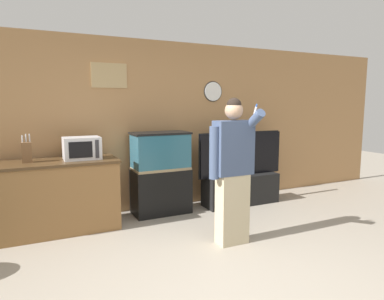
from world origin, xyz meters
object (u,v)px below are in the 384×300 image
object	(u,v)px
counter_island	(56,196)
aquarium_on_stand	(161,173)
knife_block	(27,152)
microwave	(82,148)
tv_on_stand	(241,182)
person_standing	(232,169)

from	to	relation	value
counter_island	aquarium_on_stand	size ratio (longest dim) A/B	1.28
aquarium_on_stand	knife_block	bearing A→B (deg)	-177.20
microwave	tv_on_stand	xyz separation A→B (m)	(2.48, -0.01, -0.71)
knife_block	person_standing	distance (m)	2.53
knife_block	aquarium_on_stand	size ratio (longest dim) A/B	0.29
tv_on_stand	person_standing	world-z (taller)	person_standing
knife_block	person_standing	world-z (taller)	person_standing
counter_island	tv_on_stand	size ratio (longest dim) A/B	1.02
person_standing	knife_block	bearing A→B (deg)	147.80
counter_island	person_standing	xyz separation A→B (m)	(1.83, -1.31, 0.43)
counter_island	knife_block	world-z (taller)	knife_block
aquarium_on_stand	person_standing	bearing A→B (deg)	-76.26
tv_on_stand	person_standing	xyz separation A→B (m)	(-1.00, -1.30, 0.53)
person_standing	microwave	bearing A→B (deg)	138.64
aquarium_on_stand	person_standing	world-z (taller)	person_standing
knife_block	counter_island	bearing A→B (deg)	-7.29
knife_block	tv_on_stand	bearing A→B (deg)	-0.81
knife_block	person_standing	xyz separation A→B (m)	(2.14, -1.35, -0.16)
counter_island	person_standing	bearing A→B (deg)	-35.47
person_standing	tv_on_stand	bearing A→B (deg)	52.48
aquarium_on_stand	counter_island	bearing A→B (deg)	-175.14
counter_island	aquarium_on_stand	distance (m)	1.50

